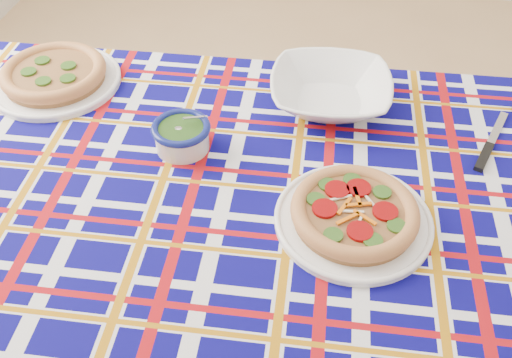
% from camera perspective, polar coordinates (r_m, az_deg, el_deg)
% --- Properties ---
extents(floor, '(4.00, 4.00, 0.00)m').
position_cam_1_polar(floor, '(1.97, 11.00, -7.64)').
color(floor, tan).
rests_on(floor, ground).
extents(dining_table, '(1.59, 1.02, 0.73)m').
position_cam_1_polar(dining_table, '(1.14, 0.16, -5.02)').
color(dining_table, brown).
rests_on(dining_table, floor).
extents(tablecloth, '(1.62, 1.06, 0.10)m').
position_cam_1_polar(tablecloth, '(1.12, 0.17, -4.21)').
color(tablecloth, '#08055F').
rests_on(tablecloth, dining_table).
extents(main_focaccia_plate, '(0.32, 0.32, 0.06)m').
position_cam_1_polar(main_focaccia_plate, '(1.04, 9.82, -3.28)').
color(main_focaccia_plate, brown).
rests_on(main_focaccia_plate, tablecloth).
extents(pesto_bowl, '(0.14, 0.14, 0.07)m').
position_cam_1_polar(pesto_bowl, '(1.19, -7.45, 4.49)').
color(pesto_bowl, '#18350E').
rests_on(pesto_bowl, tablecloth).
extents(serving_bowl, '(0.29, 0.29, 0.07)m').
position_cam_1_polar(serving_bowl, '(1.31, 7.44, 8.71)').
color(serving_bowl, white).
rests_on(serving_bowl, tablecloth).
extents(second_focaccia_plate, '(0.32, 0.32, 0.06)m').
position_cam_1_polar(second_focaccia_plate, '(1.45, -19.55, 9.90)').
color(second_focaccia_plate, brown).
rests_on(second_focaccia_plate, tablecloth).
extents(table_knife, '(0.11, 0.23, 0.01)m').
position_cam_1_polar(table_knife, '(1.34, 22.94, 4.56)').
color(table_knife, silver).
rests_on(table_knife, tablecloth).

